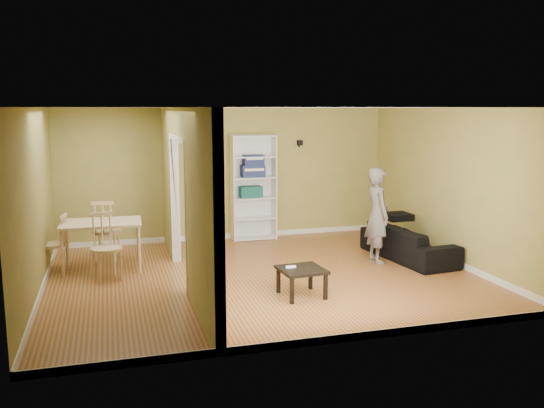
{
  "coord_description": "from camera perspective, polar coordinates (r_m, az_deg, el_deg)",
  "views": [
    {
      "loc": [
        -2.26,
        -8.39,
        2.59
      ],
      "look_at": [
        0.2,
        0.2,
        1.1
      ],
      "focal_mm": 38.0,
      "sensor_mm": 36.0,
      "label": 1
    }
  ],
  "objects": [
    {
      "name": "chair_far",
      "position": [
        10.3,
        -16.09,
        -2.46
      ],
      "size": [
        0.58,
        0.58,
        1.05
      ],
      "primitive_type": null,
      "rotation": [
        0.0,
        0.0,
        2.92
      ],
      "color": "#D0B37E",
      "rests_on": "ground"
    },
    {
      "name": "chair_left",
      "position": [
        9.83,
        -20.75,
        -3.64
      ],
      "size": [
        0.51,
        0.51,
        0.93
      ],
      "primitive_type": null,
      "rotation": [
        0.0,
        0.0,
        -1.78
      ],
      "color": "tan",
      "rests_on": "ground"
    },
    {
      "name": "dining_table",
      "position": [
        9.68,
        -16.56,
        -2.15
      ],
      "size": [
        1.26,
        0.84,
        0.79
      ],
      "rotation": [
        0.0,
        0.0,
        -0.03
      ],
      "color": "#D8B089",
      "rests_on": "ground"
    },
    {
      "name": "partition",
      "position": [
        8.55,
        -8.68,
        0.68
      ],
      "size": [
        0.22,
        5.5,
        2.6
      ],
      "primitive_type": null,
      "color": "tan",
      "rests_on": "ground"
    },
    {
      "name": "coffee_table",
      "position": [
        8.04,
        2.96,
        -6.8
      ],
      "size": [
        0.6,
        0.6,
        0.4
      ],
      "rotation": [
        0.0,
        0.0,
        0.08
      ],
      "color": "black",
      "rests_on": "ground"
    },
    {
      "name": "room_shell",
      "position": [
        8.78,
        -0.9,
        1.02
      ],
      "size": [
        6.5,
        6.5,
        6.5
      ],
      "color": "#AF6A41",
      "rests_on": "ground"
    },
    {
      "name": "chair_near",
      "position": [
        9.1,
        -16.1,
        -4.1
      ],
      "size": [
        0.59,
        0.59,
        1.03
      ],
      "primitive_type": null,
      "rotation": [
        0.0,
        0.0,
        0.3
      ],
      "color": "tan",
      "rests_on": "ground"
    },
    {
      "name": "person",
      "position": [
        9.84,
        10.42,
        -0.28
      ],
      "size": [
        0.71,
        0.56,
        1.9
      ],
      "primitive_type": "imported",
      "rotation": [
        0.0,
        0.0,
        1.54
      ],
      "color": "slate",
      "rests_on": "ground"
    },
    {
      "name": "sofa",
      "position": [
        10.26,
        13.38,
        -3.24
      ],
      "size": [
        2.06,
        1.05,
        0.76
      ],
      "primitive_type": "imported",
      "rotation": [
        0.0,
        0.0,
        1.68
      ],
      "color": "black",
      "rests_on": "ground"
    },
    {
      "name": "paper_box_navy_b",
      "position": [
        11.35,
        -1.93,
        3.28
      ],
      "size": [
        0.45,
        0.29,
        0.23
      ],
      "primitive_type": "cube",
      "color": "navy",
      "rests_on": "bookshelf"
    },
    {
      "name": "paper_box_teal",
      "position": [
        11.39,
        -2.13,
        1.21
      ],
      "size": [
        0.43,
        0.28,
        0.22
      ],
      "primitive_type": "cube",
      "color": "#0B5B62",
      "rests_on": "bookshelf"
    },
    {
      "name": "bookshelf",
      "position": [
        11.44,
        -1.93,
        1.67
      ],
      "size": [
        0.87,
        0.38,
        2.08
      ],
      "color": "white",
      "rests_on": "ground"
    },
    {
      "name": "wall_speaker",
      "position": [
        11.72,
        2.78,
        6.08
      ],
      "size": [
        0.1,
        0.1,
        0.1
      ],
      "primitive_type": "cube",
      "color": "black",
      "rests_on": "room_shell"
    },
    {
      "name": "game_controller",
      "position": [
        8.05,
        1.87,
        -6.23
      ],
      "size": [
        0.14,
        0.04,
        0.03
      ],
      "primitive_type": "cube",
      "color": "white",
      "rests_on": "coffee_table"
    },
    {
      "name": "paper_box_navy_c",
      "position": [
        11.33,
        -1.86,
        4.23
      ],
      "size": [
        0.4,
        0.26,
        0.2
      ],
      "primitive_type": "cube",
      "color": "navy",
      "rests_on": "bookshelf"
    }
  ]
}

